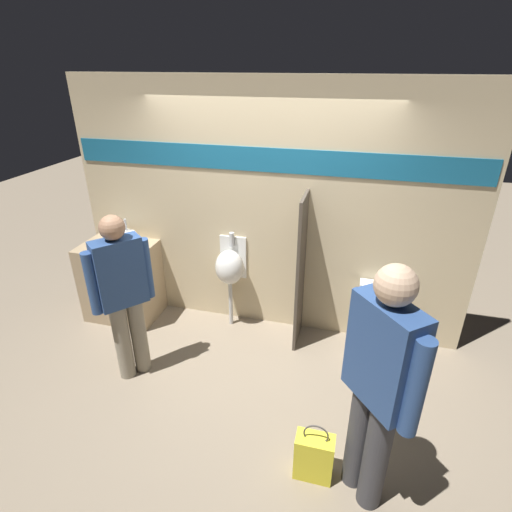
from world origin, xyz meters
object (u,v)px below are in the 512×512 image
at_px(cell_phone, 130,252).
at_px(person_with_lanyard, 378,383).
at_px(toilet, 374,330).
at_px(sink_basin, 122,239).
at_px(shopping_bag, 314,456).
at_px(person_in_vest, 123,293).
at_px(urinal_near_counter, 230,267).

height_order(cell_phone, person_with_lanyard, person_with_lanyard).
bearing_deg(toilet, person_with_lanyard, -92.36).
height_order(sink_basin, shopping_bag, sink_basin).
bearing_deg(shopping_bag, sink_basin, 146.65).
relative_size(sink_basin, toilet, 0.37).
relative_size(person_with_lanyard, shopping_bag, 3.58).
xyz_separation_m(toilet, shopping_bag, (-0.41, -1.54, -0.11)).
xyz_separation_m(sink_basin, person_in_vest, (0.58, -0.94, -0.07)).
relative_size(toilet, person_in_vest, 0.54).
bearing_deg(urinal_near_counter, toilet, -5.35).
bearing_deg(urinal_near_counter, cell_phone, -166.35).
distance_m(sink_basin, cell_phone, 0.27).
xyz_separation_m(toilet, person_with_lanyard, (-0.06, -1.56, 0.71)).
bearing_deg(toilet, shopping_bag, -105.04).
distance_m(person_with_lanyard, shopping_bag, 0.89).
bearing_deg(person_with_lanyard, cell_phone, 21.02).
relative_size(sink_basin, person_in_vest, 0.20).
xyz_separation_m(sink_basin, cell_phone, (0.19, -0.17, -0.06)).
relative_size(urinal_near_counter, person_in_vest, 0.68).
relative_size(cell_phone, toilet, 0.16).
distance_m(urinal_near_counter, person_with_lanyard, 2.31).
height_order(person_in_vest, shopping_bag, person_in_vest).
bearing_deg(person_in_vest, cell_phone, 66.63).
xyz_separation_m(sink_basin, toilet, (2.85, -0.07, -0.68)).
relative_size(urinal_near_counter, shopping_bag, 2.19).
bearing_deg(sink_basin, urinal_near_counter, 3.86).
bearing_deg(urinal_near_counter, person_with_lanyard, -48.19).
relative_size(toilet, person_with_lanyard, 0.48).
bearing_deg(shopping_bag, cell_phone, 147.47).
bearing_deg(toilet, person_in_vest, -158.84).
bearing_deg(person_in_vest, shopping_bag, -69.73).
relative_size(sink_basin, cell_phone, 2.34).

